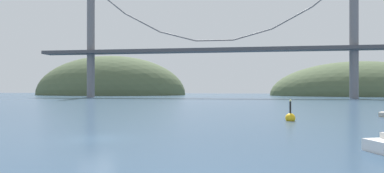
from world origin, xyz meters
TOP-DOWN VIEW (x-y plane):
  - ground_plane at (0.00, 0.00)m, footprint 360.00×360.00m
  - headland_right at (60.00, 135.00)m, footprint 76.81×44.00m
  - headland_left at (-55.00, 135.00)m, footprint 74.80×44.00m
  - suspension_bridge at (-0.00, 95.00)m, footprint 127.72×6.00m
  - channel_buoy at (15.61, 15.64)m, footprint 1.10×1.10m

SIDE VIEW (x-z plane):
  - ground_plane at x=0.00m, z-range 0.00..0.00m
  - headland_right at x=60.00m, z-range -15.07..15.07m
  - headland_left at x=-55.00m, z-range -19.06..19.06m
  - channel_buoy at x=15.61m, z-range -0.95..1.69m
  - suspension_bridge at x=0.00m, z-range -2.27..39.12m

